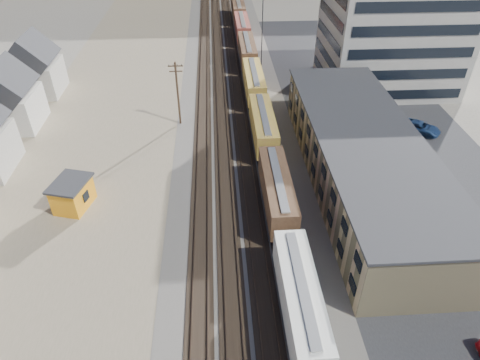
{
  "coord_description": "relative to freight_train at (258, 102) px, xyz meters",
  "views": [
    {
      "loc": [
        -2.8,
        -17.81,
        32.86
      ],
      "look_at": [
        -0.33,
        22.43,
        3.0
      ],
      "focal_mm": 32.0,
      "sensor_mm": 36.0,
      "label": 1
    }
  ],
  "objects": [
    {
      "name": "freight_train",
      "position": [
        0.0,
        0.0,
        0.0
      ],
      "size": [
        3.0,
        119.74,
        4.46
      ],
      "color": "black",
      "rests_on": "ground"
    },
    {
      "name": "utility_pole_north",
      "position": [
        -12.3,
        -1.26,
        2.5
      ],
      "size": [
        2.2,
        0.32,
        10.0
      ],
      "color": "#382619",
      "rests_on": "ground"
    },
    {
      "name": "parked_car_blue",
      "position": [
        24.05,
        -6.25,
        -1.97
      ],
      "size": [
        6.34,
        5.9,
        1.65
      ],
      "primitive_type": "imported",
      "rotation": [
        0.0,
        0.0,
        0.88
      ],
      "color": "navy",
      "rests_on": "ground"
    },
    {
      "name": "warehouse",
      "position": [
        11.18,
        -18.26,
        0.86
      ],
      "size": [
        12.4,
        40.4,
        7.25
      ],
      "color": "tan",
      "rests_on": "ground"
    },
    {
      "name": "office_tower",
      "position": [
        24.15,
        11.7,
        6.47
      ],
      "size": [
        22.6,
        18.6,
        18.45
      ],
      "color": "#9E998E",
      "rests_on": "ground"
    },
    {
      "name": "radio_mast",
      "position": [
        2.2,
        16.74,
        6.33
      ],
      "size": [
        1.2,
        0.16,
        18.0
      ],
      "color": "black",
      "rests_on": "ground"
    },
    {
      "name": "maintenance_shed",
      "position": [
        -23.76,
        -20.8,
        -0.97
      ],
      "size": [
        4.92,
        5.69,
        3.56
      ],
      "color": "orange",
      "rests_on": "ground"
    },
    {
      "name": "asphalt_lot",
      "position": [
        18.2,
        -8.26,
        -2.77
      ],
      "size": [
        26.0,
        120.0,
        0.04
      ],
      "primitive_type": "cube",
      "color": "#232326",
      "rests_on": "ground"
    },
    {
      "name": "parked_car_far",
      "position": [
        28.47,
        16.34,
        -2.06
      ],
      "size": [
        2.09,
        4.45,
        1.47
      ],
      "primitive_type": "imported",
      "rotation": [
        0.0,
        0.0,
        -0.08
      ],
      "color": "silver",
      "rests_on": "ground"
    },
    {
      "name": "ballast_bed",
      "position": [
        -3.8,
        6.74,
        -2.76
      ],
      "size": [
        18.0,
        200.0,
        0.06
      ],
      "primitive_type": "cube",
      "color": "#4C4742",
      "rests_on": "ground"
    },
    {
      "name": "rail_tracks",
      "position": [
        -4.35,
        6.74,
        -2.68
      ],
      "size": [
        11.4,
        200.0,
        0.24
      ],
      "color": "black",
      "rests_on": "ground"
    },
    {
      "name": "dirt_yard",
      "position": [
        -23.8,
        -3.26,
        -2.78
      ],
      "size": [
        24.0,
        180.0,
        0.03
      ],
      "primitive_type": "cube",
      "color": "#72684E",
      "rests_on": "ground"
    }
  ]
}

